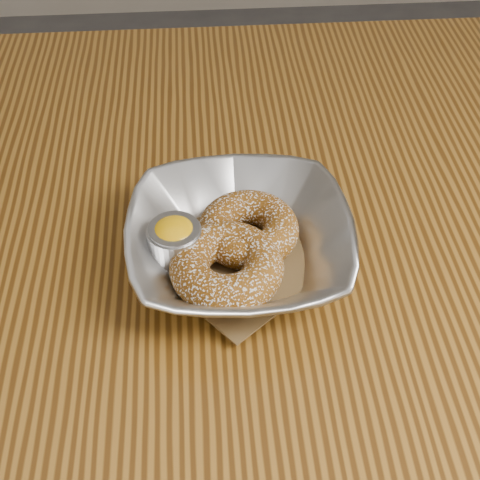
{
  "coord_description": "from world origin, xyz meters",
  "views": [
    {
      "loc": [
        -0.12,
        -0.5,
        1.21
      ],
      "look_at": [
        -0.09,
        -0.07,
        0.78
      ],
      "focal_mm": 50.0,
      "sensor_mm": 36.0,
      "label": 1
    }
  ],
  "objects": [
    {
      "name": "serving_bowl",
      "position": [
        -0.09,
        -0.07,
        0.78
      ],
      "size": [
        0.21,
        0.21,
        0.05
      ],
      "primitive_type": "imported",
      "color": "#B7BABF",
      "rests_on": "table"
    },
    {
      "name": "donut_back",
      "position": [
        -0.08,
        -0.05,
        0.78
      ],
      "size": [
        0.11,
        0.11,
        0.03
      ],
      "primitive_type": "torus",
      "rotation": [
        0.0,
        0.0,
        0.2
      ],
      "color": "brown",
      "rests_on": "parchment"
    },
    {
      "name": "ramekin",
      "position": [
        -0.15,
        -0.07,
        0.78
      ],
      "size": [
        0.05,
        0.05,
        0.05
      ],
      "color": "#B7BABF",
      "rests_on": "table"
    },
    {
      "name": "parchment",
      "position": [
        -0.09,
        -0.07,
        0.76
      ],
      "size": [
        0.2,
        0.2,
        0.0
      ],
      "primitive_type": "cube",
      "rotation": [
        0.0,
        0.0,
        0.68
      ],
      "color": "brown",
      "rests_on": "table"
    },
    {
      "name": "donut_front",
      "position": [
        -0.1,
        -0.1,
        0.78
      ],
      "size": [
        0.13,
        0.13,
        0.04
      ],
      "primitive_type": "torus",
      "rotation": [
        0.0,
        0.0,
        0.4
      ],
      "color": "brown",
      "rests_on": "parchment"
    },
    {
      "name": "table",
      "position": [
        0.0,
        0.0,
        0.65
      ],
      "size": [
        1.2,
        0.8,
        0.75
      ],
      "color": "brown",
      "rests_on": "ground_plane"
    }
  ]
}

